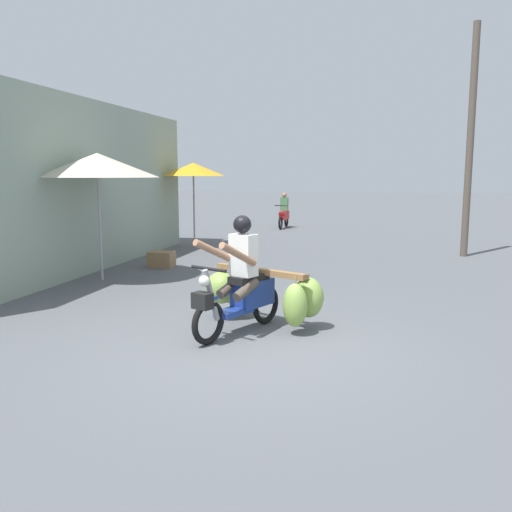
% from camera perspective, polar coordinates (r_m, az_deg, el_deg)
% --- Properties ---
extents(ground_plane, '(120.00, 120.00, 0.00)m').
position_cam_1_polar(ground_plane, '(6.61, -0.82, -9.90)').
color(ground_plane, '#56595E').
extents(motorbike_main_loaded, '(1.88, 1.95, 1.58)m').
position_cam_1_polar(motorbike_main_loaded, '(7.41, -0.48, -3.56)').
color(motorbike_main_loaded, black).
rests_on(motorbike_main_loaded, ground).
extents(motorbike_distant_ahead_left, '(0.50, 1.62, 1.40)m').
position_cam_1_polar(motorbike_distant_ahead_left, '(21.27, 3.01, 4.54)').
color(motorbike_distant_ahead_left, black).
rests_on(motorbike_distant_ahead_left, ground).
extents(shopfront_building, '(3.57, 9.52, 3.69)m').
position_cam_1_polar(shopfront_building, '(13.14, -23.40, 6.85)').
color(shopfront_building, gray).
rests_on(shopfront_building, ground).
extents(market_umbrella_near_shop, '(2.40, 2.40, 2.53)m').
position_cam_1_polar(market_umbrella_near_shop, '(11.04, -16.59, 9.27)').
color(market_umbrella_near_shop, '#99999E').
rests_on(market_umbrella_near_shop, ground).
extents(market_umbrella_further_along, '(1.82, 1.82, 2.44)m').
position_cam_1_polar(market_umbrella_further_along, '(15.63, -6.71, 9.16)').
color(market_umbrella_further_along, '#99999E').
rests_on(market_umbrella_further_along, ground).
extents(produce_crate, '(0.56, 0.40, 0.36)m').
position_cam_1_polar(produce_crate, '(12.42, -10.08, -0.36)').
color(produce_crate, olive).
rests_on(produce_crate, ground).
extents(utility_pole, '(0.18, 0.18, 5.83)m').
position_cam_1_polar(utility_pole, '(14.80, 21.91, 11.21)').
color(utility_pole, brown).
rests_on(utility_pole, ground).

